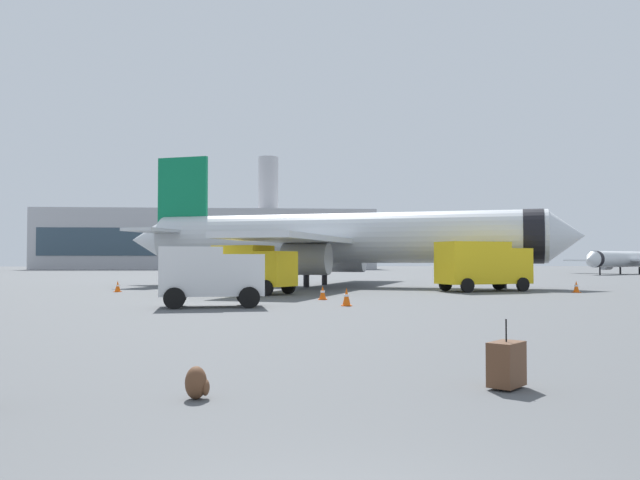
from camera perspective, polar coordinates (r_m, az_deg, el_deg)
name	(u,v)px	position (r m, az deg, el deg)	size (l,w,h in m)	color
airplane_at_gate	(338,239)	(49.94, 1.57, 0.12)	(34.51, 31.60, 10.50)	silver
airplane_taxiing	(626,259)	(101.91, 25.16, -1.54)	(18.27, 16.92, 6.05)	silver
service_truck	(253,267)	(39.00, -5.86, -2.37)	(5.20, 4.55, 2.90)	yellow
fuel_truck	(483,264)	(43.62, 14.01, -2.04)	(6.44, 4.10, 3.20)	yellow
cargo_van	(210,273)	(28.65, -9.55, -2.90)	(4.57, 2.69, 2.60)	white
safety_cone_near	(347,297)	(28.97, 2.33, -4.98)	(0.44, 0.44, 0.81)	#F2590C
safety_cone_mid	(576,287)	(43.76, 21.47, -3.81)	(0.44, 0.44, 0.74)	#F2590C
safety_cone_far	(323,293)	(33.48, 0.23, -4.63)	(0.44, 0.44, 0.71)	#F2590C
safety_cone_outer	(118,286)	(43.41, -17.25, -3.89)	(0.44, 0.44, 0.71)	#F2590C
rolling_suitcase	(506,364)	(10.92, 15.97, -10.37)	(0.73, 0.74, 1.10)	brown
traveller_backpack	(197,383)	(9.95, -10.69, -12.18)	(0.36, 0.40, 0.48)	brown
terminal_building	(210,239)	(144.98, -9.58, 0.08)	(71.61, 16.34, 24.79)	#B2B2B7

